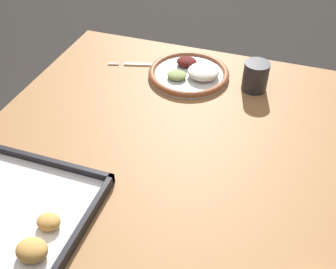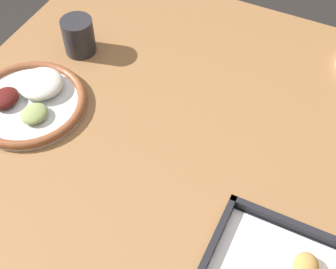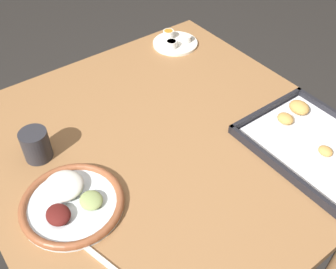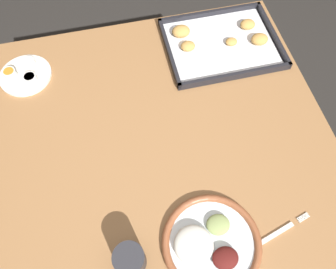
{
  "view_description": "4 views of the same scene",
  "coord_description": "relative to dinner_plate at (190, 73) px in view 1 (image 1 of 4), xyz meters",
  "views": [
    {
      "loc": [
        -0.22,
        0.71,
        1.45
      ],
      "look_at": [
        0.02,
        0.0,
        0.8
      ],
      "focal_mm": 42.0,
      "sensor_mm": 36.0,
      "label": 1
    },
    {
      "loc": [
        0.55,
        0.26,
        1.53
      ],
      "look_at": [
        0.02,
        0.0,
        0.8
      ],
      "focal_mm": 50.0,
      "sensor_mm": 36.0,
      "label": 2
    },
    {
      "loc": [
        0.65,
        -0.47,
        1.56
      ],
      "look_at": [
        0.02,
        0.0,
        0.8
      ],
      "focal_mm": 42.0,
      "sensor_mm": 36.0,
      "label": 3
    },
    {
      "loc": [
        -0.09,
        -0.44,
        1.64
      ],
      "look_at": [
        0.02,
        0.0,
        0.8
      ],
      "focal_mm": 35.0,
      "sensor_mm": 36.0,
      "label": 4
    }
  ],
  "objects": [
    {
      "name": "dinner_plate",
      "position": [
        0.0,
        0.0,
        0.0
      ],
      "size": [
        0.25,
        0.25,
        0.05
      ],
      "color": "silver",
      "rests_on": "dining_table"
    },
    {
      "name": "dining_table",
      "position": [
        -0.05,
        0.32,
        -0.13
      ],
      "size": [
        1.02,
        1.01,
        0.77
      ],
      "color": "olive",
      "rests_on": "ground_plane"
    },
    {
      "name": "drinking_cup",
      "position": [
        -0.2,
        0.0,
        0.03
      ],
      "size": [
        0.08,
        0.08,
        0.09
      ],
      "color": "#28282D",
      "rests_on": "dining_table"
    },
    {
      "name": "baking_tray",
      "position": [
        0.23,
        0.64,
        -0.0
      ],
      "size": [
        0.39,
        0.31,
        0.04
      ],
      "color": "black",
      "rests_on": "dining_table"
    },
    {
      "name": "fork",
      "position": [
        0.17,
        -0.02,
        -0.01
      ],
      "size": [
        0.2,
        0.07,
        0.0
      ],
      "rotation": [
        0.0,
        0.0,
        0.27
      ],
      "color": "silver",
      "rests_on": "dining_table"
    }
  ]
}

